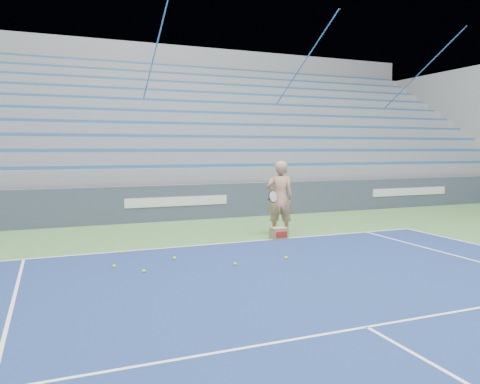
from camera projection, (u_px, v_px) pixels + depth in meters
name	position (u px, v px, depth m)	size (l,w,h in m)	color
sponsor_barrier	(176.00, 202.00, 14.46)	(30.00, 0.32, 1.10)	#3B455A
bleachers	(142.00, 145.00, 19.58)	(31.00, 9.15, 7.30)	gray
tennis_player	(280.00, 198.00, 12.01)	(1.00, 0.93, 1.90)	tan
ball_box	(279.00, 233.00, 11.44)	(0.40, 0.32, 0.28)	#9D764C
tennis_ball_0	(174.00, 258.00, 9.28)	(0.07, 0.07, 0.07)	#DAF131
tennis_ball_1	(144.00, 271.00, 8.29)	(0.07, 0.07, 0.07)	#DAF131
tennis_ball_2	(114.00, 266.00, 8.64)	(0.07, 0.07, 0.07)	#DAF131
tennis_ball_3	(121.00, 252.00, 9.83)	(0.07, 0.07, 0.07)	#DAF131
tennis_ball_4	(286.00, 258.00, 9.32)	(0.07, 0.07, 0.07)	#DAF131
tennis_ball_5	(235.00, 264.00, 8.82)	(0.07, 0.07, 0.07)	#DAF131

